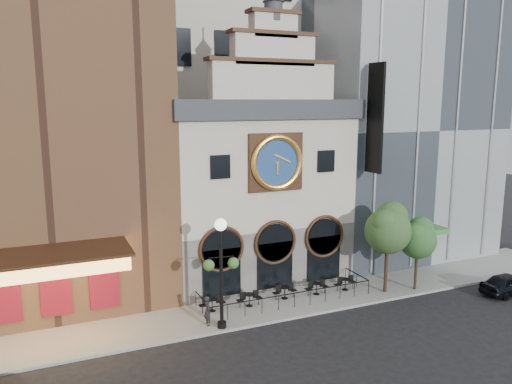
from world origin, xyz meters
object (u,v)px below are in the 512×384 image
object	(u,v)px
pedestrian	(208,311)
lamppost	(221,261)
tree_left	(388,227)
bistro_3	(317,287)
bistro_4	(345,283)
bistro_1	(249,299)
car_right	(509,284)
tree_right	(418,237)
bistro_2	(285,291)
bistro_0	(212,304)

from	to	relation	value
pedestrian	lamppost	distance (m)	3.06
tree_left	lamppost	bearing A→B (deg)	-176.37
bistro_3	bistro_4	xyz separation A→B (m)	(2.09, -0.10, 0.00)
bistro_3	bistro_1	bearing A→B (deg)	-179.99
bistro_1	car_right	bearing A→B (deg)	-15.63
car_right	tree_right	size ratio (longest dim) A/B	0.85
bistro_2	car_right	size ratio (longest dim) A/B	0.39
bistro_1	tree_right	world-z (taller)	tree_right
tree_right	lamppost	bearing A→B (deg)	-178.65
bistro_3	car_right	size ratio (longest dim) A/B	0.39
bistro_2	pedestrian	size ratio (longest dim) A/B	0.96
bistro_0	bistro_3	bearing A→B (deg)	-1.60
bistro_1	bistro_2	xyz separation A→B (m)	(2.46, 0.19, 0.00)
bistro_2	tree_left	bearing A→B (deg)	-13.19
bistro_1	bistro_4	world-z (taller)	same
bistro_1	pedestrian	bearing A→B (deg)	-155.07
tree_left	tree_right	size ratio (longest dim) A/B	1.22
pedestrian	tree_right	size ratio (longest dim) A/B	0.35
bistro_0	pedestrian	distance (m)	1.84
tree_right	tree_left	bearing A→B (deg)	168.95
tree_left	car_right	bearing A→B (deg)	-23.82
pedestrian	tree_right	xyz separation A→B (m)	(14.10, -0.31, 2.67)
bistro_0	bistro_3	world-z (taller)	same
bistro_4	bistro_1	bearing A→B (deg)	179.19
bistro_3	car_right	world-z (taller)	car_right
bistro_3	tree_left	world-z (taller)	tree_left
bistro_4	lamppost	xyz separation A→B (m)	(-9.19, -1.96, 3.29)
bistro_0	tree_left	xyz separation A→B (m)	(11.23, -1.52, 3.81)
bistro_4	tree_right	size ratio (longest dim) A/B	0.33
car_right	lamppost	bearing A→B (deg)	81.27
bistro_0	lamppost	bearing A→B (deg)	-95.16
bistro_2	car_right	bearing A→B (deg)	-18.97
bistro_2	tree_left	world-z (taller)	tree_left
bistro_1	car_right	xyz separation A→B (m)	(16.23, -4.54, 0.08)
bistro_0	lamppost	world-z (taller)	lamppost
tree_left	bistro_2	bearing A→B (deg)	166.81
lamppost	pedestrian	bearing A→B (deg)	140.95
bistro_0	bistro_4	xyz separation A→B (m)	(8.99, -0.29, 0.00)
pedestrian	tree_left	bearing A→B (deg)	-87.05
bistro_0	bistro_2	distance (m)	4.74
bistro_4	car_right	distance (m)	10.50
pedestrian	tree_left	world-z (taller)	tree_left
bistro_0	bistro_2	size ratio (longest dim) A/B	1.00
bistro_1	tree_left	distance (m)	9.82
bistro_0	tree_right	size ratio (longest dim) A/B	0.33
tree_left	tree_right	bearing A→B (deg)	-11.05
bistro_3	tree_left	size ratio (longest dim) A/B	0.27
bistro_1	tree_right	bearing A→B (deg)	-8.94
bistro_3	bistro_2	bearing A→B (deg)	174.98
car_right	pedestrian	distance (m)	19.54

